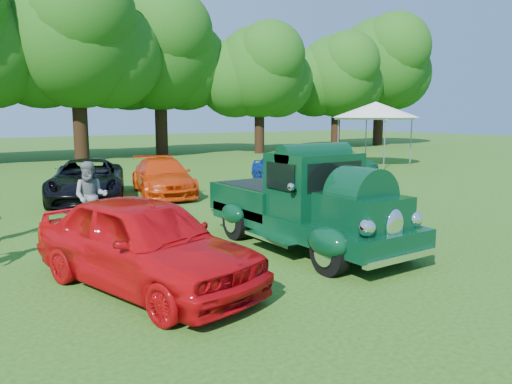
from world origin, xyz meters
TOP-DOWN VIEW (x-y plane):
  - ground at (0.00, 0.00)m, footprint 120.00×120.00m
  - hero_pickup at (0.83, 0.66)m, footprint 2.43×5.21m
  - red_convertible at (-3.00, 0.14)m, footprint 2.90×4.78m
  - back_car_black at (-1.43, 9.10)m, footprint 3.78×5.37m
  - back_car_orange at (1.15, 8.91)m, footprint 2.80×4.72m
  - back_car_blue at (5.93, 8.12)m, footprint 2.23×4.02m
  - back_car_green at (9.25, 8.88)m, footprint 1.54×4.20m
  - spectator_grey at (-2.54, 4.79)m, footprint 1.02×0.94m
  - canopy_tent at (15.01, 11.83)m, footprint 5.53×5.53m
  - tree_line at (-0.27, 24.01)m, footprint 65.89×9.73m

SIDE VIEW (x-z plane):
  - ground at x=0.00m, z-range 0.00..0.00m
  - back_car_orange at x=1.15m, z-range 0.00..1.28m
  - back_car_blue at x=5.93m, z-range 0.00..1.29m
  - back_car_black at x=-1.43m, z-range 0.00..1.36m
  - back_car_green at x=9.25m, z-range 0.00..1.38m
  - red_convertible at x=-3.00m, z-range 0.00..1.52m
  - spectator_grey at x=-2.54m, z-range 0.00..1.69m
  - hero_pickup at x=0.83m, z-range -0.14..1.90m
  - canopy_tent at x=15.01m, z-range 1.29..4.79m
  - tree_line at x=-0.27m, z-range 1.11..12.49m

